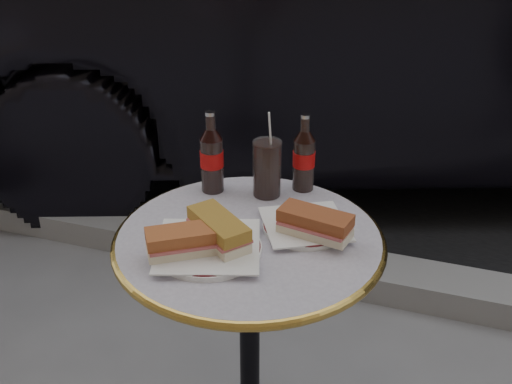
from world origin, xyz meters
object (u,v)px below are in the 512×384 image
(bistro_table, at_px, (250,358))
(plate_left, at_px, (208,249))
(plate_right, at_px, (305,227))
(cola_glass, at_px, (267,168))
(parked_car, at_px, (390,8))
(cola_bottle_right, at_px, (304,152))
(cola_bottle_left, at_px, (212,152))

(bistro_table, height_order, plate_left, plate_left)
(bistro_table, bearing_deg, plate_right, 31.91)
(cola_glass, height_order, parked_car, parked_car)
(bistro_table, height_order, cola_bottle_right, cola_bottle_right)
(cola_bottle_right, bearing_deg, plate_right, -73.83)
(plate_left, bearing_deg, cola_bottle_right, 71.27)
(plate_left, height_order, cola_bottle_left, cola_bottle_left)
(plate_left, bearing_deg, bistro_table, 54.45)
(cola_bottle_left, height_order, cola_glass, cola_bottle_left)
(cola_bottle_left, height_order, cola_bottle_right, cola_bottle_left)
(plate_left, height_order, parked_car, parked_car)
(cola_bottle_left, xyz_separation_m, cola_glass, (0.14, 0.02, -0.03))
(cola_glass, relative_size, parked_car, 0.03)
(plate_left, distance_m, plate_right, 0.24)
(parked_car, bearing_deg, bistro_table, 159.97)
(parked_car, bearing_deg, plate_right, 163.07)
(plate_left, bearing_deg, cola_glass, 81.93)
(cola_bottle_left, distance_m, cola_bottle_right, 0.23)
(plate_left, distance_m, cola_bottle_left, 0.31)
(bistro_table, bearing_deg, cola_bottle_right, 77.98)
(plate_right, height_order, cola_bottle_right, cola_bottle_right)
(cola_bottle_left, bearing_deg, parked_car, 85.00)
(plate_left, xyz_separation_m, cola_bottle_right, (0.12, 0.35, 0.10))
(plate_left, relative_size, plate_right, 1.20)
(plate_right, relative_size, cola_bottle_left, 0.91)
(cola_glass, xyz_separation_m, parked_car, (0.03, 1.94, 0.00))
(plate_right, relative_size, cola_bottle_right, 0.95)
(cola_bottle_left, relative_size, cola_glass, 1.46)
(cola_bottle_left, relative_size, cola_bottle_right, 1.05)
(plate_left, relative_size, cola_bottle_left, 1.09)
(bistro_table, relative_size, cola_bottle_right, 3.56)
(bistro_table, xyz_separation_m, cola_glass, (-0.02, 0.20, 0.44))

